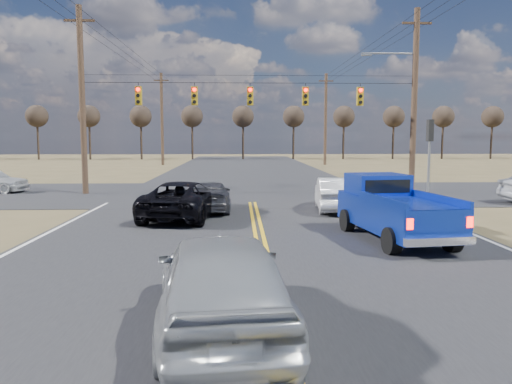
{
  "coord_description": "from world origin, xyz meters",
  "views": [
    {
      "loc": [
        -0.65,
        -9.36,
        3.11
      ],
      "look_at": [
        -0.14,
        5.14,
        1.5
      ],
      "focal_mm": 35.0,
      "sensor_mm": 36.0,
      "label": 1
    }
  ],
  "objects_px": {
    "pickup_truck": "(393,209)",
    "black_suv": "(183,200)",
    "silver_suv": "(221,282)",
    "dgrey_car_queue": "(210,197)",
    "white_car_queue": "(335,194)"
  },
  "relations": [
    {
      "from": "silver_suv",
      "to": "dgrey_car_queue",
      "type": "xyz_separation_m",
      "value": [
        -0.92,
        13.16,
        -0.22
      ]
    },
    {
      "from": "white_car_queue",
      "to": "silver_suv",
      "type": "bearing_deg",
      "value": 77.03
    },
    {
      "from": "silver_suv",
      "to": "black_suv",
      "type": "xyz_separation_m",
      "value": [
        -1.84,
        11.28,
        -0.12
      ]
    },
    {
      "from": "silver_suv",
      "to": "dgrey_car_queue",
      "type": "height_order",
      "value": "silver_suv"
    },
    {
      "from": "silver_suv",
      "to": "dgrey_car_queue",
      "type": "bearing_deg",
      "value": -92.12
    },
    {
      "from": "pickup_truck",
      "to": "silver_suv",
      "type": "bearing_deg",
      "value": -132.87
    },
    {
      "from": "silver_suv",
      "to": "white_car_queue",
      "type": "distance_m",
      "value": 13.81
    },
    {
      "from": "dgrey_car_queue",
      "to": "silver_suv",
      "type": "bearing_deg",
      "value": 91.74
    },
    {
      "from": "pickup_truck",
      "to": "black_suv",
      "type": "xyz_separation_m",
      "value": [
        -6.77,
        4.2,
        -0.21
      ]
    },
    {
      "from": "white_car_queue",
      "to": "dgrey_car_queue",
      "type": "distance_m",
      "value": 5.28
    },
    {
      "from": "pickup_truck",
      "to": "black_suv",
      "type": "bearing_deg",
      "value": 140.21
    },
    {
      "from": "silver_suv",
      "to": "black_suv",
      "type": "relative_size",
      "value": 0.95
    },
    {
      "from": "black_suv",
      "to": "white_car_queue",
      "type": "bearing_deg",
      "value": -155.24
    },
    {
      "from": "black_suv",
      "to": "dgrey_car_queue",
      "type": "xyz_separation_m",
      "value": [
        0.91,
        1.87,
        -0.1
      ]
    },
    {
      "from": "white_car_queue",
      "to": "dgrey_car_queue",
      "type": "height_order",
      "value": "white_car_queue"
    }
  ]
}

